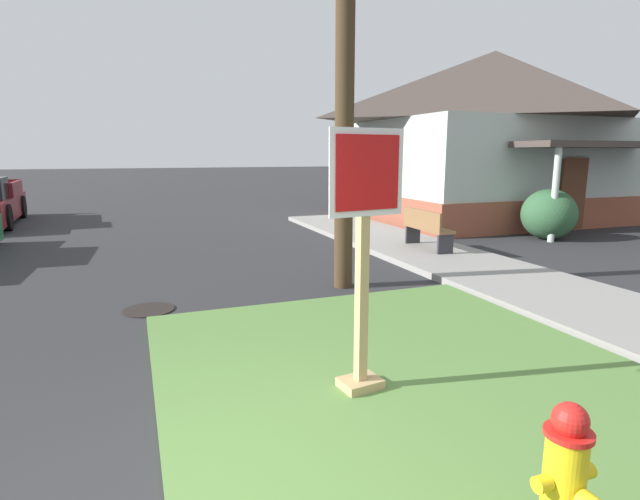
# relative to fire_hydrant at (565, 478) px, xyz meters

# --- Properties ---
(grass_corner_patch) EXTENTS (4.61, 5.54, 0.08)m
(grass_corner_patch) POSITION_rel_fire_hydrant_xyz_m (0.31, 2.01, -0.42)
(grass_corner_patch) COLOR #567F3D
(grass_corner_patch) RESTS_ON ground
(sidewalk_strip) EXTENTS (2.20, 15.72, 0.12)m
(sidewalk_strip) POSITION_rel_fire_hydrant_xyz_m (3.81, 5.94, -0.40)
(sidewalk_strip) COLOR gray
(sidewalk_strip) RESTS_ON ground
(fire_hydrant) EXTENTS (0.38, 0.34, 0.81)m
(fire_hydrant) POSITION_rel_fire_hydrant_xyz_m (0.00, 0.00, 0.00)
(fire_hydrant) COLOR black
(fire_hydrant) RESTS_ON grass_corner_patch
(stop_sign) EXTENTS (0.72, 0.33, 2.28)m
(stop_sign) POSITION_rel_fire_hydrant_xyz_m (-0.24, 2.00, 0.74)
(stop_sign) COLOR tan
(stop_sign) RESTS_ON grass_corner_patch
(manhole_cover) EXTENTS (0.70, 0.70, 0.02)m
(manhole_cover) POSITION_rel_fire_hydrant_xyz_m (-1.95, 5.32, -0.45)
(manhole_cover) COLOR black
(manhole_cover) RESTS_ON ground
(street_bench) EXTENTS (0.45, 1.51, 0.85)m
(street_bench) POSITION_rel_fire_hydrant_xyz_m (3.89, 7.41, 0.13)
(street_bench) COLOR brown
(street_bench) RESTS_ON sidewalk_strip
(corner_house) EXTENTS (9.10, 8.82, 5.54)m
(corner_house) POSITION_rel_fire_hydrant_xyz_m (9.58, 12.42, 2.39)
(corner_house) COLOR brown
(corner_house) RESTS_ON ground
(shrub_near_porch) EXTENTS (1.36, 1.36, 1.29)m
(shrub_near_porch) POSITION_rel_fire_hydrant_xyz_m (7.86, 7.92, 0.19)
(shrub_near_porch) COLOR #315B38
(shrub_near_porch) RESTS_ON ground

